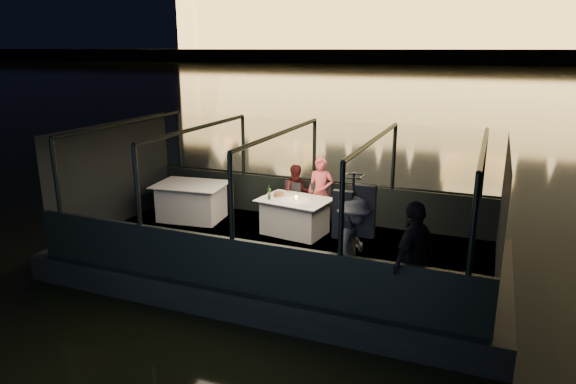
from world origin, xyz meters
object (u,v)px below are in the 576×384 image
at_px(coat_stand, 351,241).
at_px(person_man_maroon, 297,190).
at_px(person_woman_coral, 320,193).
at_px(chair_port_left, 290,206).
at_px(passenger_stripe, 353,244).
at_px(dining_table_central, 295,216).
at_px(wine_bottle, 269,192).
at_px(dining_table_aft, 192,203).
at_px(chair_port_right, 318,208).
at_px(passenger_dark, 413,261).

bearing_deg(coat_stand, person_man_maroon, 124.79).
bearing_deg(person_woman_coral, chair_port_left, -165.93).
height_order(coat_stand, passenger_stripe, coat_stand).
bearing_deg(dining_table_central, person_woman_coral, 65.16).
bearing_deg(wine_bottle, person_woman_coral, 47.93).
distance_m(chair_port_left, person_man_maroon, 0.41).
relative_size(dining_table_aft, person_woman_coral, 1.03).
height_order(chair_port_right, passenger_stripe, passenger_stripe).
distance_m(chair_port_left, passenger_dark, 4.41).
distance_m(dining_table_central, coat_stand, 2.95).
bearing_deg(passenger_dark, person_woman_coral, -121.92).
bearing_deg(dining_table_aft, person_man_maroon, 17.06).
xyz_separation_m(person_woman_coral, person_man_maroon, (-0.56, 0.00, 0.00)).
height_order(chair_port_left, wine_bottle, wine_bottle).
bearing_deg(person_woman_coral, passenger_dark, -61.80).
xyz_separation_m(dining_table_central, chair_port_right, (0.34, 0.51, 0.06)).
xyz_separation_m(chair_port_right, coat_stand, (1.49, -2.76, 0.45)).
bearing_deg(chair_port_right, wine_bottle, -153.83).
distance_m(dining_table_central, person_man_maroon, 0.84).
bearing_deg(person_man_maroon, chair_port_right, -43.49).
bearing_deg(passenger_stripe, coat_stand, 99.67).
bearing_deg(person_man_maroon, wine_bottle, -129.94).
height_order(dining_table_central, wine_bottle, wine_bottle).
relative_size(person_woman_coral, person_man_maroon, 1.16).
xyz_separation_m(dining_table_central, person_man_maroon, (-0.22, 0.72, 0.36)).
xyz_separation_m(person_man_maroon, wine_bottle, (-0.28, -0.93, 0.17)).
xyz_separation_m(chair_port_left, chair_port_right, (0.64, 0.06, 0.00)).
bearing_deg(coat_stand, chair_port_right, 118.43).
height_order(coat_stand, person_man_maroon, coat_stand).
height_order(dining_table_central, passenger_stripe, passenger_stripe).
distance_m(coat_stand, person_man_maroon, 3.61).
bearing_deg(chair_port_left, passenger_stripe, -34.05).
distance_m(dining_table_aft, coat_stand, 4.97).
relative_size(dining_table_central, passenger_stripe, 0.88).
bearing_deg(passenger_dark, dining_table_aft, -94.87).
height_order(dining_table_central, chair_port_right, chair_port_right).
height_order(coat_stand, passenger_dark, coat_stand).
bearing_deg(person_man_maroon, passenger_stripe, -78.01).
xyz_separation_m(person_man_maroon, passenger_dark, (3.09, -3.32, 0.10)).
height_order(dining_table_central, passenger_dark, passenger_dark).
height_order(chair_port_left, chair_port_right, chair_port_right).
relative_size(person_woman_coral, passenger_stripe, 0.94).
xyz_separation_m(chair_port_left, coat_stand, (2.13, -2.70, 0.45)).
bearing_deg(dining_table_central, passenger_stripe, -50.22).
relative_size(chair_port_left, passenger_stripe, 0.57).
distance_m(chair_port_left, person_woman_coral, 0.75).
bearing_deg(chair_port_left, wine_bottle, -90.22).
distance_m(dining_table_central, dining_table_aft, 2.56).
relative_size(chair_port_left, passenger_dark, 0.53).
bearing_deg(wine_bottle, chair_port_left, 72.62).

